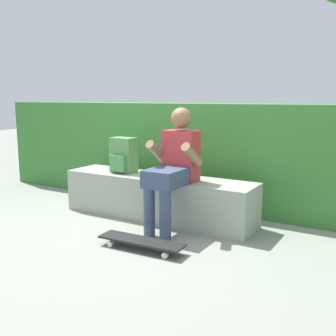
{
  "coord_description": "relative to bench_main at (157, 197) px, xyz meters",
  "views": [
    {
      "loc": [
        2.28,
        -3.25,
        1.32
      ],
      "look_at": [
        0.07,
        0.45,
        0.56
      ],
      "focal_mm": 42.5,
      "sensor_mm": 36.0,
      "label": 1
    }
  ],
  "objects": [
    {
      "name": "hedge_row",
      "position": [
        0.03,
        0.8,
        0.39
      ],
      "size": [
        5.89,
        0.58,
        1.25
      ],
      "color": "#387933",
      "rests_on": "ground"
    },
    {
      "name": "bench_main",
      "position": [
        0.0,
        0.0,
        0.0
      ],
      "size": [
        2.2,
        0.5,
        0.48
      ],
      "color": "#969F8D",
      "rests_on": "ground"
    },
    {
      "name": "backpack_on_bench",
      "position": [
        -0.45,
        -0.01,
        0.43
      ],
      "size": [
        0.28,
        0.23,
        0.4
      ],
      "color": "#51894C",
      "rests_on": "bench_main"
    },
    {
      "name": "person_skater",
      "position": [
        0.34,
        -0.22,
        0.43
      ],
      "size": [
        0.49,
        0.62,
        1.23
      ],
      "color": "#B73338",
      "rests_on": "ground"
    },
    {
      "name": "ground_plane",
      "position": [
        0.0,
        -0.34,
        -0.24
      ],
      "size": [
        24.0,
        24.0,
        0.0
      ],
      "primitive_type": "plane",
      "color": "gray"
    },
    {
      "name": "skateboard_near_person",
      "position": [
        0.38,
        -0.86,
        -0.16
      ],
      "size": [
        0.81,
        0.24,
        0.09
      ],
      "color": "black",
      "rests_on": "ground"
    }
  ]
}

